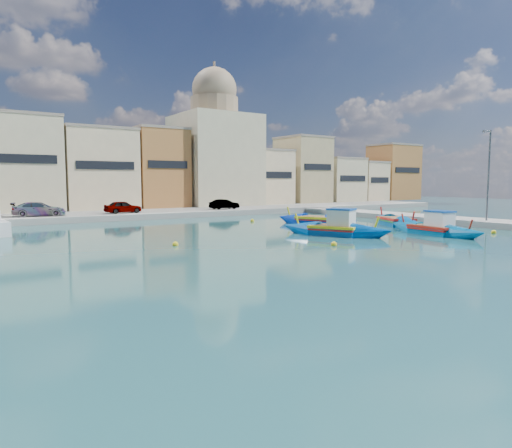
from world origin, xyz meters
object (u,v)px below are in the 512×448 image
object	(u,v)px
luzzu_turquoise_cabin	(434,230)
luzzu_blue_cabin	(335,230)
luzzu_green	(316,221)
luzzu_cyan_mid	(396,223)
quay_street_lamp	(488,175)
church_block	(215,147)

from	to	relation	value
luzzu_turquoise_cabin	luzzu_blue_cabin	world-z (taller)	luzzu_blue_cabin
luzzu_turquoise_cabin	luzzu_green	world-z (taller)	luzzu_turquoise_cabin
luzzu_blue_cabin	luzzu_cyan_mid	distance (m)	9.54
quay_street_lamp	luzzu_green	bearing A→B (deg)	139.32
luzzu_green	quay_street_lamp	bearing A→B (deg)	-40.68
luzzu_blue_cabin	luzzu_cyan_mid	world-z (taller)	luzzu_blue_cabin
luzzu_cyan_mid	church_block	bearing A→B (deg)	93.24
quay_street_lamp	luzzu_green	size ratio (longest dim) A/B	0.98
luzzu_turquoise_cabin	luzzu_green	xyz separation A→B (m)	(-1.99, 10.47, -0.05)
church_block	luzzu_cyan_mid	xyz separation A→B (m)	(1.66, -29.37, -8.14)
quay_street_lamp	luzzu_blue_cabin	world-z (taller)	quay_street_lamp
luzzu_turquoise_cabin	luzzu_cyan_mid	bearing A→B (deg)	62.99
luzzu_turquoise_cabin	luzzu_blue_cabin	bearing A→B (deg)	150.83
quay_street_lamp	luzzu_green	distance (m)	14.75
church_block	luzzu_green	xyz separation A→B (m)	(-3.31, -24.76, -8.14)
quay_street_lamp	church_block	bearing A→B (deg)	102.35
church_block	luzzu_blue_cabin	world-z (taller)	church_block
quay_street_lamp	luzzu_cyan_mid	xyz separation A→B (m)	(-5.78, 4.63, -4.07)
quay_street_lamp	luzzu_turquoise_cabin	xyz separation A→B (m)	(-8.77, -1.23, -4.01)
luzzu_turquoise_cabin	luzzu_green	distance (m)	10.66
luzzu_blue_cabin	luzzu_cyan_mid	bearing A→B (deg)	14.34
luzzu_cyan_mid	luzzu_green	size ratio (longest dim) A/B	1.05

